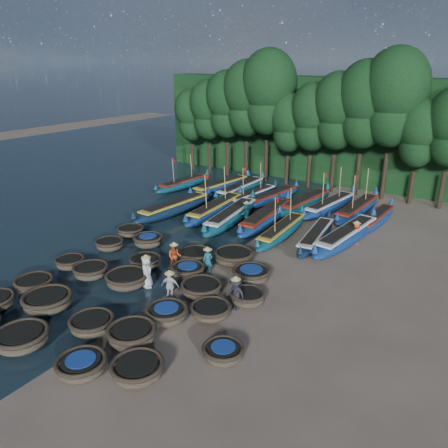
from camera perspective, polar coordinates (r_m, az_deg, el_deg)
The scene contains 59 objects.
ground at distance 25.19m, azimuth -2.79°, elevation -6.24°, with size 120.00×120.00×0.00m, color #7D6C5B.
foliage_wall at distance 44.12m, azimuth 15.82°, elevation 11.49°, with size 40.00×3.00×10.00m, color black.
coracle_2 at distance 20.70m, azimuth -24.89°, elevation -13.34°, with size 2.28×2.28×0.78m.
coracle_3 at distance 18.36m, azimuth -18.13°, elevation -17.14°, with size 2.29×2.29×0.71m.
coracle_4 at distance 17.70m, azimuth -11.25°, elevation -18.07°, with size 2.13×2.13×0.69m.
coracle_5 at distance 25.02m, azimuth -23.56°, elevation -7.17°, with size 2.03×2.03×0.75m.
coracle_6 at distance 22.99m, azimuth -22.06°, elevation -9.29°, with size 2.64×2.64×0.83m.
coracle_7 at distance 20.66m, azimuth -16.87°, elevation -12.35°, with size 2.28×2.28×0.72m.
coracle_8 at distance 19.41m, azimuth -11.95°, elevation -13.95°, with size 2.25×2.25×0.84m.
coracle_9 at distance 18.20m, azimuth -0.11°, elevation -16.40°, with size 1.78×1.78×0.68m.
coracle_10 at distance 26.92m, azimuth -19.46°, elevation -4.74°, with size 2.06×2.06×0.67m.
coracle_11 at distance 25.44m, azimuth -17.00°, elevation -5.86°, with size 2.29×2.29×0.73m.
coracle_12 at distance 23.95m, azimuth -12.56°, elevation -7.03°, with size 2.81×2.81×0.79m.
coracle_13 at distance 20.64m, azimuth -7.50°, elevation -11.49°, with size 1.98×1.98×0.77m.
coracle_14 at distance 20.83m, azimuth -1.75°, elevation -11.20°, with size 2.16×2.16×0.66m.
coracle_15 at distance 28.74m, azimuth -14.72°, elevation -2.58°, with size 1.80×1.80×0.69m.
coracle_16 at distance 25.93m, azimuth -10.24°, elevation -4.83°, with size 1.92×1.92×0.65m.
coracle_17 at distance 24.41m, azimuth -4.75°, elevation -6.08°, with size 2.10×2.10×0.74m.
coracle_18 at distance 22.63m, azimuth -2.98°, elevation -8.36°, with size 2.32×2.32×0.72m.
coracle_19 at distance 21.86m, azimuth 3.10°, elevation -9.50°, with size 1.99×1.99×0.70m.
coracle_20 at distance 30.62m, azimuth -12.11°, elevation -0.90°, with size 2.16×2.16×0.68m.
coracle_21 at distance 28.63m, azimuth -9.89°, elevation -2.13°, with size 2.17×2.17×0.79m.
coracle_22 at distance 26.34m, azimuth -3.76°, elevation -4.08°, with size 2.35×2.35×0.68m.
coracle_23 at distance 25.87m, azimuth 1.28°, elevation -4.28°, with size 2.73×2.73×0.84m.
coracle_24 at distance 23.98m, azimuth 3.58°, elevation -6.54°, with size 2.49×2.49×0.76m.
long_boat_2 at distance 34.36m, azimuth -6.47°, elevation 2.14°, with size 2.18×8.74×1.54m.
long_boat_3 at distance 33.85m, azimuth -1.09°, elevation 1.99°, with size 2.14×8.69×3.70m.
long_boat_4 at distance 32.21m, azimuth 0.95°, elevation 1.04°, with size 2.75×8.86×1.57m.
long_boat_5 at distance 32.14m, azimuth 5.56°, elevation 0.91°, with size 2.30×9.04×1.60m.
long_boat_6 at distance 29.84m, azimuth 7.54°, elevation -0.91°, with size 1.76×7.81×3.32m.
long_boat_7 at distance 29.32m, azimuth 11.90°, elevation -1.62°, with size 2.24×7.49×1.33m.
long_boat_8 at distance 29.60m, azimuth 15.71°, elevation -1.52°, with size 2.54×9.10×1.61m.
long_boat_9 at distance 41.47m, azimuth -5.34°, elevation 5.26°, with size 1.85×7.41×3.16m.
long_boat_10 at distance 40.19m, azimuth -0.35°, elevation 4.95°, with size 2.50×8.38×1.49m.
long_boat_11 at distance 39.36m, azimuth 2.24°, elevation 4.60°, with size 1.47×8.40×1.48m.
long_boat_12 at distance 37.42m, azimuth 3.67°, elevation 3.65°, with size 2.06×7.63×3.25m.
long_boat_13 at distance 37.40m, azimuth 6.43°, elevation 3.54°, with size 2.34×7.48×1.33m.
long_boat_14 at distance 36.06m, azimuth 10.58°, elevation 2.76°, with size 2.17×8.36×1.48m.
long_boat_15 at distance 35.72m, azimuth 13.67°, elevation 2.35°, with size 2.52×8.25×3.53m.
long_boat_16 at distance 35.39m, azimuth 17.05°, elevation 1.87°, with size 1.93×8.48×3.61m.
long_boat_17 at distance 33.78m, azimuth 19.27°, elevation 0.60°, with size 1.62×7.38×1.30m.
fisherman_0 at distance 23.51m, azimuth -10.05°, elevation -6.04°, with size 0.98×1.04×1.98m.
fisherman_1 at distance 24.65m, azimuth -2.13°, elevation -4.57°, with size 0.63×0.52×1.73m.
fisherman_2 at distance 25.27m, azimuth -6.49°, elevation -4.12°, with size 0.98×0.92×1.80m.
fisherman_3 at distance 21.19m, azimuth 1.52°, elevation -9.00°, with size 1.16×0.74×1.90m.
fisherman_4 at distance 22.20m, azimuth -7.06°, elevation -7.84°, with size 0.97×0.70×1.73m.
fisherman_5 at distance 32.12m, azimuth 2.96°, elevation 1.49°, with size 0.69×1.62×1.89m.
fisherman_6 at distance 29.84m, azimuth 16.84°, elevation -1.01°, with size 0.85×0.88×1.72m.
tree_0 at distance 48.41m, azimuth -4.25°, elevation 14.07°, with size 3.68×3.68×8.68m.
tree_1 at distance 46.97m, azimuth -1.97°, elevation 14.75°, with size 4.09×4.09×9.65m.
tree_2 at distance 45.62m, azimuth 0.46°, elevation 15.44°, with size 4.51×4.51×10.63m.
tree_3 at distance 44.35m, azimuth 3.05°, elevation 16.15°, with size 4.92×4.92×11.60m.
tree_4 at distance 43.18m, azimuth 5.81°, elevation 16.86°, with size 5.34×5.34×12.58m.
tree_5 at distance 42.41m, azimuth 8.49°, elevation 13.01°, with size 3.68×3.68×8.68m.
tree_6 at distance 41.40m, azimuth 11.49°, elevation 13.60°, with size 4.09×4.09×9.65m.
tree_7 at distance 40.52m, azimuth 14.64°, elevation 14.18°, with size 4.51×4.51×10.63m.
tree_8 at distance 39.76m, azimuth 17.95°, elevation 14.73°, with size 4.92×4.92×11.60m.
tree_9 at distance 39.13m, azimuth 21.38°, elevation 15.26°, with size 5.34×5.34×12.58m.
tree_10 at distance 38.96m, azimuth 24.19°, elevation 10.84°, with size 3.68×3.68×8.68m.
Camera 1 is at (13.45, -18.05, 11.30)m, focal length 35.00 mm.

